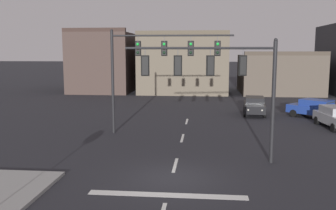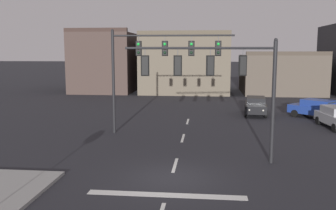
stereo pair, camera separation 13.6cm
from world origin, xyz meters
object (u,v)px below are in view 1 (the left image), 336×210
object	(u,v)px
signal_mast_far_side	(153,59)
car_lot_farside	(254,105)
car_lot_middle	(315,108)
car_lot_nearside	(336,117)
signal_mast_near_side	(221,75)

from	to	relation	value
signal_mast_far_side	car_lot_farside	distance (m)	12.65
signal_mast_far_side	car_lot_middle	size ratio (longest dim) A/B	1.87
car_lot_nearside	signal_mast_near_side	bearing A→B (deg)	-132.43
car_lot_nearside	car_lot_farside	xyz separation A→B (m)	(-5.31, 5.51, 0.00)
car_lot_middle	signal_mast_near_side	bearing A→B (deg)	-121.48
signal_mast_far_side	car_lot_nearside	size ratio (longest dim) A/B	1.81
car_lot_middle	car_lot_farside	xyz separation A→B (m)	(-4.96, 1.24, 0.00)
signal_mast_near_side	car_lot_middle	bearing A→B (deg)	58.52
car_lot_middle	signal_mast_far_side	bearing A→B (deg)	-149.90
signal_mast_far_side	car_lot_middle	bearing A→B (deg)	30.10
signal_mast_far_side	car_lot_nearside	distance (m)	14.40
car_lot_middle	car_lot_farside	distance (m)	5.11
car_lot_nearside	signal_mast_far_side	bearing A→B (deg)	-166.29
signal_mast_near_side	car_lot_middle	xyz separation A→B (m)	(8.65, 14.12, -3.65)
signal_mast_far_side	car_lot_farside	world-z (taller)	signal_mast_far_side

